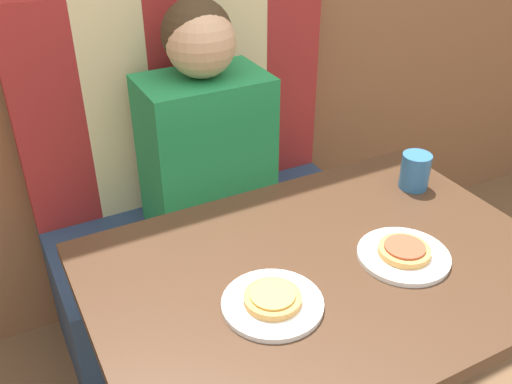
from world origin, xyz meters
The scene contains 9 objects.
booth_seat centered at (0.00, 0.66, 0.24)m, with size 1.04×0.53×0.48m.
booth_backrest centered at (0.00, 0.89, 0.84)m, with size 1.04×0.08×0.72m.
dining_table centered at (0.00, 0.00, 0.66)m, with size 1.02×0.71×0.76m.
person centered at (0.00, 0.67, 0.82)m, with size 0.38×0.25×0.72m.
plate_left centered at (-0.17, -0.06, 0.77)m, with size 0.21×0.21×0.01m.
plate_right centered at (0.17, -0.06, 0.77)m, with size 0.21×0.21×0.01m.
pizza_left centered at (-0.17, -0.06, 0.78)m, with size 0.12×0.12×0.02m.
pizza_right centered at (0.17, -0.06, 0.78)m, with size 0.12×0.12×0.02m.
drinking_cup centered at (0.39, 0.17, 0.81)m, with size 0.08×0.08×0.10m.
Camera 1 is at (-0.59, -0.80, 1.55)m, focal length 40.00 mm.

